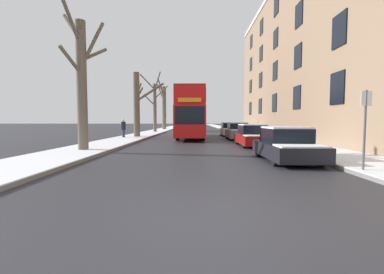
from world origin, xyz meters
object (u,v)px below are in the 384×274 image
bare_tree_left_2 (155,105)px  parked_car_3 (230,130)px  bare_tree_left_3 (164,106)px  double_decker_bus (191,112)px  bare_tree_left_0 (82,80)px  parked_car_0 (286,145)px  pedestrian_left_sidewalk (123,128)px  bare_tree_left_1 (137,104)px  parked_car_2 (238,132)px  oncoming_van (185,123)px  street_sign_post (365,127)px  parked_car_1 (252,136)px

bare_tree_left_2 → parked_car_3: (9.47, -7.66, -3.18)m
bare_tree_left_3 → double_decker_bus: 22.94m
bare_tree_left_0 → bare_tree_left_2: bare_tree_left_2 is taller
parked_car_0 → parked_car_3: size_ratio=0.97×
bare_tree_left_0 → pedestrian_left_sidewalk: 10.48m
bare_tree_left_0 → parked_car_3: bearing=57.7°
bare_tree_left_1 → pedestrian_left_sidewalk: (-1.01, -1.34, -2.31)m
bare_tree_left_0 → bare_tree_left_3: bearing=90.1°
bare_tree_left_0 → bare_tree_left_3: 33.90m
parked_car_2 → oncoming_van: (-5.46, 18.33, 0.62)m
bare_tree_left_2 → double_decker_bus: bare_tree_left_2 is taller
bare_tree_left_3 → street_sign_post: bearing=-74.4°
pedestrian_left_sidewalk → bare_tree_left_2: bearing=-0.0°
bare_tree_left_2 → bare_tree_left_3: size_ratio=0.88×
bare_tree_left_2 → parked_car_1: (9.47, -19.13, -3.21)m
oncoming_van → street_sign_post: size_ratio=2.22×
parked_car_3 → oncoming_van: 13.97m
bare_tree_left_2 → parked_car_3: bare_tree_left_2 is taller
parked_car_2 → street_sign_post: size_ratio=1.57×
parked_car_2 → double_decker_bus: bearing=153.6°
double_decker_bus → parked_car_2: (4.17, -2.07, -1.80)m
double_decker_bus → parked_car_3: bearing=39.3°
bare_tree_left_0 → oncoming_van: bearing=81.6°
parked_car_1 → pedestrian_left_sidewalk: bearing=148.0°
bare_tree_left_2 → bare_tree_left_3: bearing=90.7°
bare_tree_left_2 → oncoming_van: bearing=52.3°
bare_tree_left_2 → parked_car_1: bare_tree_left_2 is taller
bare_tree_left_3 → parked_car_1: size_ratio=2.14×
bare_tree_left_1 → parked_car_0: 17.08m
pedestrian_left_sidewalk → oncoming_van: bearing=-11.4°
double_decker_bus → parked_car_1: 9.26m
parked_car_2 → parked_car_3: (0.00, 5.48, -0.01)m
bare_tree_left_0 → parked_car_0: bare_tree_left_0 is taller
bare_tree_left_1 → street_sign_post: 20.02m
oncoming_van → bare_tree_left_2: bearing=-127.7°
bare_tree_left_0 → street_sign_post: bare_tree_left_0 is taller
bare_tree_left_1 → parked_car_3: 10.35m
street_sign_post → parked_car_1: bearing=98.7°
bare_tree_left_1 → parked_car_1: 12.43m
oncoming_van → pedestrian_left_sidewalk: (-4.86, -17.87, -0.32)m
bare_tree_left_1 → street_sign_post: bare_tree_left_1 is taller
bare_tree_left_2 → street_sign_post: bare_tree_left_2 is taller
bare_tree_left_0 → parked_car_1: bearing=20.8°
parked_car_0 → street_sign_post: bearing=-63.5°
bare_tree_left_2 → parked_car_0: 27.31m
double_decker_bus → parked_car_2: bearing=-26.4°
bare_tree_left_3 → bare_tree_left_0: bearing=-89.9°
parked_car_3 → street_sign_post: bearing=-86.2°
bare_tree_left_0 → parked_car_0: (9.56, -2.65, -3.11)m
double_decker_bus → parked_car_2: size_ratio=2.90×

